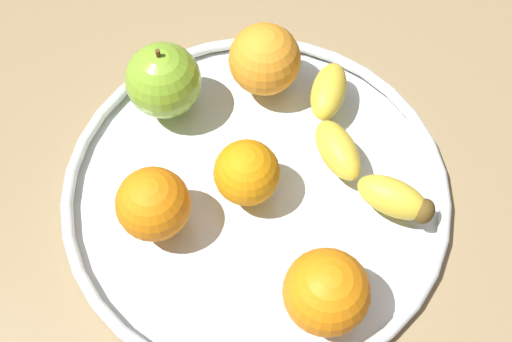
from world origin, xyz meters
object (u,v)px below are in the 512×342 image
at_px(fruit_bowl, 256,190).
at_px(banana, 355,147).
at_px(apple, 163,80).
at_px(orange_center, 153,204).
at_px(orange_front_left, 327,292).
at_px(orange_front_right, 247,173).
at_px(orange_back_left, 265,59).

relative_size(fruit_bowl, banana, 1.83).
distance_m(fruit_bowl, apple, 0.14).
distance_m(fruit_bowl, banana, 0.11).
bearing_deg(orange_center, banana, 93.71).
xyz_separation_m(orange_front_left, orange_front_right, (-0.13, -0.03, -0.01)).
xyz_separation_m(apple, orange_center, (0.13, -0.04, -0.00)).
xyz_separation_m(banana, orange_center, (0.01, -0.20, 0.02)).
xyz_separation_m(orange_front_left, orange_back_left, (-0.25, 0.02, -0.00)).
bearing_deg(orange_front_right, fruit_bowl, 88.93).
distance_m(fruit_bowl, orange_center, 0.11).
xyz_separation_m(orange_front_right, orange_center, (0.01, -0.09, 0.00)).
xyz_separation_m(fruit_bowl, apple, (-0.12, -0.06, 0.05)).
distance_m(apple, orange_back_left, 0.10).
height_order(orange_center, orange_back_left, orange_back_left).
relative_size(apple, orange_front_right, 1.35).
bearing_deg(fruit_bowl, orange_back_left, 159.50).
bearing_deg(orange_front_left, fruit_bowl, -170.37).
distance_m(orange_front_right, orange_back_left, 0.13).
bearing_deg(banana, orange_center, -93.43).
bearing_deg(fruit_bowl, orange_front_right, -91.07).
bearing_deg(orange_front_left, banana, 149.73).
height_order(orange_front_left, orange_front_right, orange_front_left).
bearing_deg(orange_back_left, apple, -91.47).
height_order(banana, orange_front_right, orange_front_right).
bearing_deg(banana, orange_front_left, -37.41).
distance_m(apple, orange_center, 0.14).
relative_size(orange_front_left, orange_back_left, 1.01).
height_order(orange_front_left, orange_back_left, same).
bearing_deg(fruit_bowl, orange_front_left, 9.63).
relative_size(orange_front_right, orange_center, 0.91).
bearing_deg(apple, orange_center, -16.79).
bearing_deg(orange_front_right, orange_center, -84.42).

